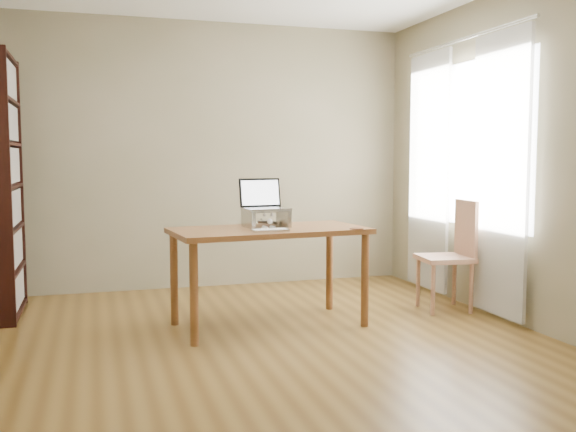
# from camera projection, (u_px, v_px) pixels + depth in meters

# --- Properties ---
(room) EXTENTS (4.04, 4.54, 2.64)m
(room) POSITION_uv_depth(u_px,v_px,m) (274.00, 154.00, 4.19)
(room) COLOR brown
(room) RESTS_ON ground
(curtains) EXTENTS (0.03, 1.90, 2.25)m
(curtains) POSITION_uv_depth(u_px,v_px,m) (461.00, 171.00, 5.50)
(curtains) COLOR silver
(curtains) RESTS_ON ground
(desk) EXTENTS (1.51, 0.87, 0.75)m
(desk) POSITION_uv_depth(u_px,v_px,m) (269.00, 240.00, 4.85)
(desk) COLOR brown
(desk) RESTS_ON ground
(laptop_stand) EXTENTS (0.32, 0.25, 0.13)m
(laptop_stand) POSITION_uv_depth(u_px,v_px,m) (266.00, 216.00, 4.91)
(laptop_stand) COLOR silver
(laptop_stand) RESTS_ON desk
(laptop) EXTENTS (0.36, 0.31, 0.24)m
(laptop) POSITION_uv_depth(u_px,v_px,m) (264.00, 202.00, 4.96)
(laptop) COLOR silver
(laptop) RESTS_ON laptop_stand
(keyboard) EXTENTS (0.27, 0.12, 0.02)m
(keyboard) POSITION_uv_depth(u_px,v_px,m) (270.00, 230.00, 4.62)
(keyboard) COLOR silver
(keyboard) RESTS_ON desk
(coaster) EXTENTS (0.10, 0.10, 0.01)m
(coaster) POSITION_uv_depth(u_px,v_px,m) (357.00, 229.00, 4.78)
(coaster) COLOR brown
(coaster) RESTS_ON desk
(cat) EXTENTS (0.23, 0.47, 0.14)m
(cat) POSITION_uv_depth(u_px,v_px,m) (262.00, 219.00, 4.94)
(cat) COLOR #4A413A
(cat) RESTS_ON desk
(chair) EXTENTS (0.46, 0.46, 0.93)m
(chair) POSITION_uv_depth(u_px,v_px,m) (452.00, 251.00, 5.39)
(chair) COLOR tan
(chair) RESTS_ON ground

